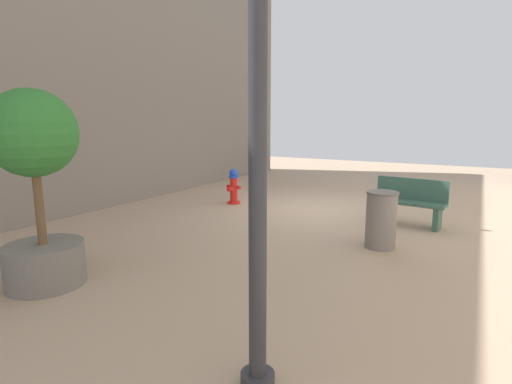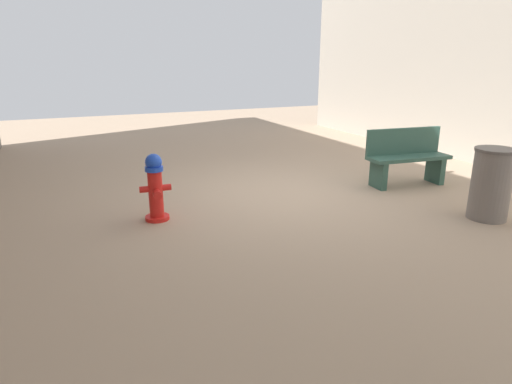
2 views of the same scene
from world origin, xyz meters
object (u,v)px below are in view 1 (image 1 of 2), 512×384
Objects in this scene: bench_near at (409,202)px; street_lamp at (258,98)px; trash_bin at (381,220)px; planter_tree at (36,173)px; fire_hydrant at (234,186)px.

bench_near is 6.18m from street_lamp.
planter_tree is at bearing 47.01° from trash_bin.
fire_hydrant is 0.62× the size of bench_near.
planter_tree is 5.19m from trash_bin.
bench_near is 0.58× the size of planter_tree.
street_lamp is at bearing 87.68° from bench_near.
fire_hydrant is 0.24× the size of street_lamp.
street_lamp reaches higher than fire_hydrant.
trash_bin reaches higher than fire_hydrant.
street_lamp reaches higher than planter_tree.
street_lamp is 4.51m from trash_bin.
fire_hydrant is 0.36× the size of planter_tree.
planter_tree is at bearing 96.20° from fire_hydrant.
trash_bin is (-4.07, 1.77, 0.03)m from fire_hydrant.
bench_near is at bearing -123.59° from planter_tree.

